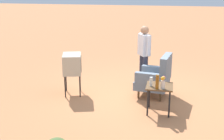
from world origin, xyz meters
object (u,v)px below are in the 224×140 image
(flower_vase, at_px, (163,82))
(side_table, at_px, (159,90))
(armchair, at_px, (156,77))
(person_standing, at_px, (144,52))
(tv_on_stand, at_px, (72,64))
(bottle_tall_amber, at_px, (157,82))
(bottle_short_clear, at_px, (151,82))

(flower_vase, bearing_deg, side_table, -158.20)
(armchair, distance_m, person_standing, 0.94)
(armchair, xyz_separation_m, side_table, (0.93, 0.12, 0.02))
(side_table, relative_size, tv_on_stand, 0.59)
(side_table, height_order, bottle_tall_amber, bottle_tall_amber)
(side_table, height_order, person_standing, person_standing)
(bottle_tall_amber, distance_m, bottle_short_clear, 0.20)
(tv_on_stand, distance_m, bottle_short_clear, 2.14)
(side_table, relative_size, bottle_short_clear, 3.06)
(person_standing, relative_size, bottle_tall_amber, 5.47)
(bottle_tall_amber, bearing_deg, person_standing, -166.40)
(tv_on_stand, height_order, bottle_tall_amber, tv_on_stand)
(bottle_short_clear, bearing_deg, bottle_tall_amber, 42.80)
(armchair, bearing_deg, person_standing, -152.32)
(armchair, height_order, flower_vase, armchair)
(tv_on_stand, relative_size, bottle_short_clear, 5.15)
(armchair, xyz_separation_m, tv_on_stand, (0.23, -2.06, 0.28))
(person_standing, bearing_deg, flower_vase, 17.24)
(tv_on_stand, bearing_deg, armchair, 96.42)
(bottle_tall_amber, distance_m, flower_vase, 0.12)
(armchair, height_order, side_table, armchair)
(armchair, relative_size, tv_on_stand, 1.03)
(armchair, height_order, bottle_short_clear, armchair)
(side_table, distance_m, person_standing, 1.79)
(armchair, bearing_deg, bottle_tall_amber, 3.47)
(tv_on_stand, height_order, bottle_short_clear, tv_on_stand)
(person_standing, distance_m, bottle_short_clear, 1.78)
(side_table, height_order, flower_vase, flower_vase)
(tv_on_stand, xyz_separation_m, bottle_short_clear, (0.77, 2.00, -0.07))
(person_standing, xyz_separation_m, bottle_short_clear, (1.73, 0.32, -0.23))
(person_standing, bearing_deg, tv_on_stand, -60.05)
(bottle_tall_amber, bearing_deg, armchair, -176.53)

